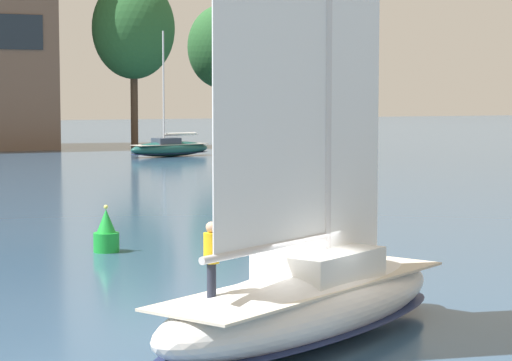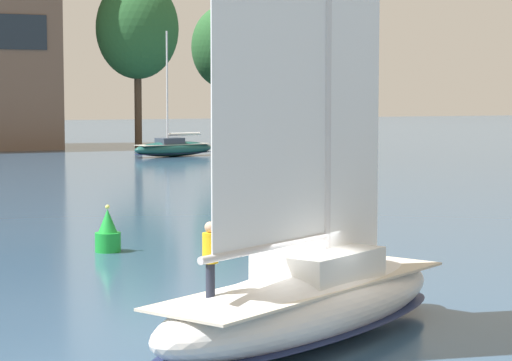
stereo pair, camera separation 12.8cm
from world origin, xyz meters
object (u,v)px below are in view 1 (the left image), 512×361
object	(u,v)px
sailboat_main	(307,295)
sailboat_moored_mid_channel	(170,148)
tree_shore_center	(221,47)
tree_shore_left	(133,29)
channel_buoy	(106,233)

from	to	relation	value
sailboat_main	sailboat_moored_mid_channel	distance (m)	70.41
sailboat_moored_mid_channel	tree_shore_center	bearing A→B (deg)	56.04
tree_shore_left	sailboat_moored_mid_channel	size ratio (longest dim) A/B	1.57
tree_shore_left	channel_buoy	distance (m)	72.79
tree_shore_left	tree_shore_center	xyz separation A→B (m)	(11.33, 3.02, -1.63)
tree_shore_left	sailboat_main	world-z (taller)	tree_shore_left
tree_shore_center	sailboat_moored_mid_channel	xyz separation A→B (m)	(-12.67, -18.81, -10.39)
sailboat_main	sailboat_moored_mid_channel	xyz separation A→B (m)	(19.53, 67.64, -0.33)
sailboat_moored_mid_channel	sailboat_main	bearing A→B (deg)	-106.10
tree_shore_left	tree_shore_center	bearing A→B (deg)	14.90
channel_buoy	sailboat_main	bearing A→B (deg)	-86.91
tree_shore_center	channel_buoy	world-z (taller)	tree_shore_center
sailboat_main	tree_shore_center	bearing A→B (deg)	69.58
sailboat_main	tree_shore_left	bearing A→B (deg)	75.96
tree_shore_center	sailboat_main	distance (m)	92.80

